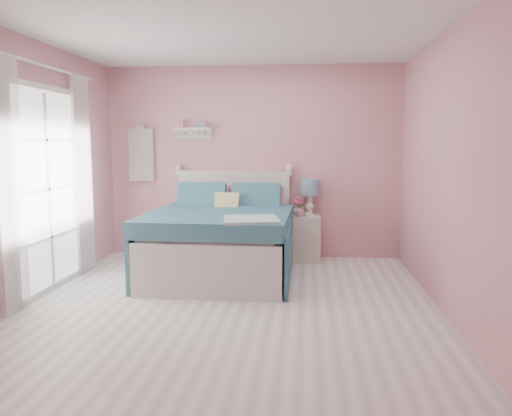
% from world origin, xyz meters
% --- Properties ---
extents(floor, '(4.50, 4.50, 0.00)m').
position_xyz_m(floor, '(0.00, 0.00, 0.00)').
color(floor, beige).
rests_on(floor, ground).
extents(room_shell, '(4.50, 4.50, 4.50)m').
position_xyz_m(room_shell, '(0.00, 0.00, 1.58)').
color(room_shell, '#D3858F').
rests_on(room_shell, floor).
extents(bed, '(1.66, 2.07, 1.19)m').
position_xyz_m(bed, '(-0.26, 1.22, 0.40)').
color(bed, silver).
rests_on(bed, floor).
extents(nightstand, '(0.42, 0.42, 0.61)m').
position_xyz_m(nightstand, '(0.72, 2.02, 0.30)').
color(nightstand, beige).
rests_on(nightstand, floor).
extents(table_lamp, '(0.24, 0.24, 0.48)m').
position_xyz_m(table_lamp, '(0.78, 2.13, 0.94)').
color(table_lamp, white).
rests_on(table_lamp, nightstand).
extents(vase, '(0.14, 0.14, 0.15)m').
position_xyz_m(vase, '(0.64, 2.04, 0.68)').
color(vase, silver).
rests_on(vase, nightstand).
extents(teacup, '(0.14, 0.14, 0.09)m').
position_xyz_m(teacup, '(0.67, 1.91, 0.65)').
color(teacup, '#CA889A').
rests_on(teacup, nightstand).
extents(roses, '(0.14, 0.11, 0.12)m').
position_xyz_m(roses, '(0.64, 2.03, 0.79)').
color(roses, '#C44366').
rests_on(roses, vase).
extents(wall_shelf, '(0.50, 0.15, 0.25)m').
position_xyz_m(wall_shelf, '(-0.81, 2.19, 1.73)').
color(wall_shelf, silver).
rests_on(wall_shelf, room_shell).
extents(hanging_dress, '(0.34, 0.03, 0.72)m').
position_xyz_m(hanging_dress, '(-1.55, 2.18, 1.40)').
color(hanging_dress, white).
rests_on(hanging_dress, room_shell).
extents(french_door, '(0.04, 1.32, 2.16)m').
position_xyz_m(french_door, '(-1.97, 0.40, 1.07)').
color(french_door, silver).
rests_on(french_door, floor).
extents(curtain_near, '(0.04, 0.40, 2.32)m').
position_xyz_m(curtain_near, '(-1.92, -0.34, 1.18)').
color(curtain_near, white).
rests_on(curtain_near, floor).
extents(curtain_far, '(0.04, 0.40, 2.32)m').
position_xyz_m(curtain_far, '(-1.92, 1.14, 1.18)').
color(curtain_far, white).
rests_on(curtain_far, floor).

